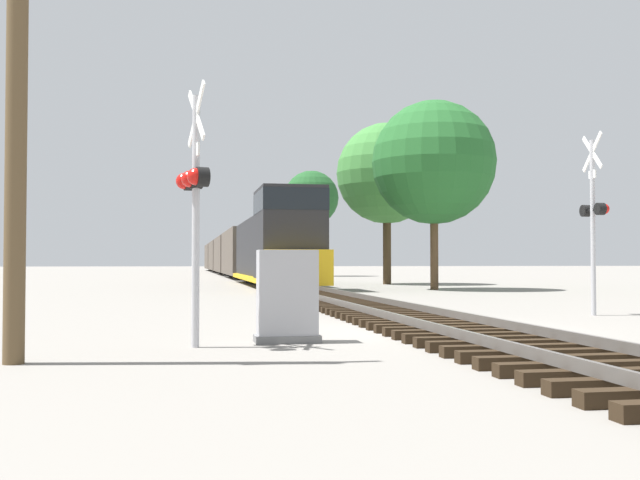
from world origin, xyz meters
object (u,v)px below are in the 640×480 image
(crossing_signal_far, at_px, (594,214))
(tree_far_right, at_px, (434,163))
(tree_mid_background, at_px, (387,174))
(tree_deep_background, at_px, (311,199))
(relay_cabinet, at_px, (287,297))
(crossing_signal_near, at_px, (194,190))
(freight_train, at_px, (232,255))
(utility_pole, at_px, (17,23))

(crossing_signal_far, relative_size, tree_far_right, 0.50)
(crossing_signal_far, height_order, tree_far_right, tree_far_right)
(tree_mid_background, distance_m, tree_deep_background, 24.95)
(relay_cabinet, relative_size, tree_deep_background, 0.16)
(tree_far_right, bearing_deg, crossing_signal_near, -117.68)
(freight_train, distance_m, relay_cabinet, 61.23)
(crossing_signal_near, bearing_deg, tree_mid_background, 145.29)
(crossing_signal_far, distance_m, utility_pole, 13.97)
(crossing_signal_near, bearing_deg, tree_far_right, 138.42)
(tree_mid_background, bearing_deg, crossing_signal_far, -94.08)
(relay_cabinet, height_order, tree_far_right, tree_far_right)
(relay_cabinet, height_order, utility_pole, utility_pole)
(freight_train, bearing_deg, tree_deep_background, -41.78)
(crossing_signal_near, bearing_deg, relay_cabinet, 93.53)
(crossing_signal_near, relative_size, utility_pole, 0.47)
(relay_cabinet, bearing_deg, freight_train, 87.08)
(freight_train, bearing_deg, crossing_signal_far, -84.75)
(freight_train, distance_m, utility_pole, 63.51)
(tree_mid_background, bearing_deg, relay_cabinet, -108.55)
(crossing_signal_near, xyz_separation_m, crossing_signal_far, (9.82, 5.18, 0.06))
(freight_train, bearing_deg, utility_pole, -96.29)
(crossing_signal_far, distance_m, tree_mid_background, 25.79)
(crossing_signal_near, bearing_deg, freight_train, 161.80)
(utility_pole, xyz_separation_m, tree_mid_background, (13.94, 32.05, 2.04))
(relay_cabinet, relative_size, tree_far_right, 0.17)
(utility_pole, height_order, tree_deep_background, tree_deep_background)
(crossing_signal_far, xyz_separation_m, tree_deep_background, (1.62, 50.36, 4.59))
(crossing_signal_near, height_order, utility_pole, utility_pole)
(freight_train, xyz_separation_m, relay_cabinet, (-3.11, -61.14, -1.26))
(relay_cabinet, xyz_separation_m, tree_mid_background, (10.11, 30.12, 5.74))
(freight_train, distance_m, tree_deep_background, 10.45)
(crossing_signal_near, xyz_separation_m, tree_deep_background, (11.44, 55.54, 4.65))
(utility_pole, bearing_deg, tree_far_right, 59.43)
(tree_far_right, distance_m, tree_mid_background, 8.62)
(crossing_signal_far, relative_size, utility_pole, 0.52)
(freight_train, height_order, tree_deep_background, tree_deep_background)
(crossing_signal_near, distance_m, utility_pole, 3.39)
(tree_mid_background, bearing_deg, freight_train, 102.70)
(tree_far_right, relative_size, tree_mid_background, 0.95)
(utility_pole, xyz_separation_m, tree_deep_background, (13.75, 57.00, 2.65))
(freight_train, distance_m, tree_mid_background, 32.12)
(tree_far_right, bearing_deg, tree_deep_background, 90.16)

